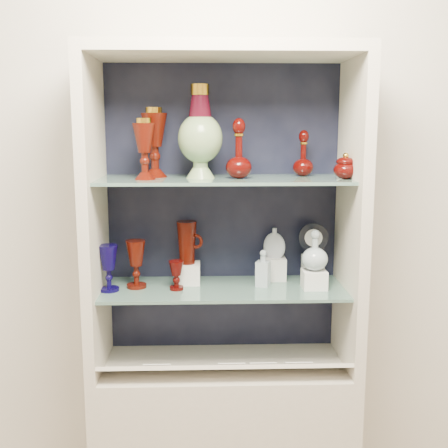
{
  "coord_description": "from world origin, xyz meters",
  "views": [
    {
      "loc": [
        -0.07,
        -0.53,
        1.67
      ],
      "look_at": [
        0.0,
        1.53,
        1.3
      ],
      "focal_mm": 45.0,
      "sensor_mm": 36.0,
      "label": 1
    }
  ],
  "objects_px": {
    "lidded_bowl": "(345,166)",
    "ruby_goblet_tall": "(136,264)",
    "ruby_goblet_small": "(176,275)",
    "ruby_decanter_b": "(303,152)",
    "clear_round_decanter": "(315,251)",
    "ruby_decanter_a": "(239,145)",
    "cobalt_goblet": "(109,268)",
    "pedestal_lamp_right": "(155,142)",
    "cameo_medallion": "(313,239)",
    "ruby_pitcher": "(187,243)",
    "pedestal_lamp_left": "(144,149)",
    "flat_flask": "(274,242)",
    "enamel_urn": "(200,132)",
    "clear_square_bottle": "(263,268)"
  },
  "relations": [
    {
      "from": "lidded_bowl",
      "to": "ruby_goblet_tall",
      "type": "relative_size",
      "value": 0.53
    },
    {
      "from": "lidded_bowl",
      "to": "ruby_goblet_small",
      "type": "relative_size",
      "value": 0.88
    },
    {
      "from": "ruby_decanter_b",
      "to": "clear_round_decanter",
      "type": "xyz_separation_m",
      "value": [
        0.04,
        -0.1,
        -0.37
      ]
    },
    {
      "from": "ruby_decanter_a",
      "to": "ruby_decanter_b",
      "type": "height_order",
      "value": "ruby_decanter_a"
    },
    {
      "from": "cobalt_goblet",
      "to": "ruby_goblet_small",
      "type": "relative_size",
      "value": 1.57
    },
    {
      "from": "pedestal_lamp_right",
      "to": "cameo_medallion",
      "type": "xyz_separation_m",
      "value": [
        0.62,
        0.03,
        -0.38
      ]
    },
    {
      "from": "ruby_pitcher",
      "to": "cameo_medallion",
      "type": "relative_size",
      "value": 1.22
    },
    {
      "from": "pedestal_lamp_left",
      "to": "flat_flask",
      "type": "xyz_separation_m",
      "value": [
        0.49,
        0.15,
        -0.38
      ]
    },
    {
      "from": "pedestal_lamp_right",
      "to": "lidded_bowl",
      "type": "relative_size",
      "value": 2.66
    },
    {
      "from": "ruby_goblet_tall",
      "to": "flat_flask",
      "type": "bearing_deg",
      "value": 10.43
    },
    {
      "from": "enamel_urn",
      "to": "ruby_pitcher",
      "type": "height_order",
      "value": "enamel_urn"
    },
    {
      "from": "pedestal_lamp_right",
      "to": "enamel_urn",
      "type": "relative_size",
      "value": 0.76
    },
    {
      "from": "clear_round_decanter",
      "to": "ruby_goblet_tall",
      "type": "bearing_deg",
      "value": 177.3
    },
    {
      "from": "lidded_bowl",
      "to": "flat_flask",
      "type": "xyz_separation_m",
      "value": [
        -0.23,
        0.16,
        -0.32
      ]
    },
    {
      "from": "enamel_urn",
      "to": "pedestal_lamp_right",
      "type": "bearing_deg",
      "value": 164.9
    },
    {
      "from": "ruby_decanter_b",
      "to": "flat_flask",
      "type": "relative_size",
      "value": 1.5
    },
    {
      "from": "ruby_goblet_small",
      "to": "pedestal_lamp_right",
      "type": "bearing_deg",
      "value": 134.92
    },
    {
      "from": "ruby_goblet_small",
      "to": "cameo_medallion",
      "type": "bearing_deg",
      "value": 11.79
    },
    {
      "from": "ruby_goblet_tall",
      "to": "clear_square_bottle",
      "type": "distance_m",
      "value": 0.49
    },
    {
      "from": "ruby_pitcher",
      "to": "clear_square_bottle",
      "type": "relative_size",
      "value": 1.16
    },
    {
      "from": "pedestal_lamp_left",
      "to": "ruby_decanter_b",
      "type": "relative_size",
      "value": 1.18
    },
    {
      "from": "pedestal_lamp_right",
      "to": "ruby_goblet_tall",
      "type": "relative_size",
      "value": 1.41
    },
    {
      "from": "ruby_decanter_a",
      "to": "lidded_bowl",
      "type": "xyz_separation_m",
      "value": [
        0.39,
        -0.03,
        -0.07
      ]
    },
    {
      "from": "ruby_goblet_small",
      "to": "clear_square_bottle",
      "type": "bearing_deg",
      "value": 5.99
    },
    {
      "from": "ruby_decanter_a",
      "to": "clear_round_decanter",
      "type": "distance_m",
      "value": 0.49
    },
    {
      "from": "clear_square_bottle",
      "to": "flat_flask",
      "type": "relative_size",
      "value": 1.16
    },
    {
      "from": "ruby_goblet_tall",
      "to": "ruby_goblet_small",
      "type": "height_order",
      "value": "ruby_goblet_tall"
    },
    {
      "from": "pedestal_lamp_left",
      "to": "cameo_medallion",
      "type": "xyz_separation_m",
      "value": [
        0.64,
        0.13,
        -0.36
      ]
    },
    {
      "from": "pedestal_lamp_right",
      "to": "clear_round_decanter",
      "type": "bearing_deg",
      "value": -7.33
    },
    {
      "from": "lidded_bowl",
      "to": "ruby_pitcher",
      "type": "xyz_separation_m",
      "value": [
        -0.58,
        0.12,
        -0.31
      ]
    },
    {
      "from": "ruby_pitcher",
      "to": "clear_round_decanter",
      "type": "bearing_deg",
      "value": 14.47
    },
    {
      "from": "pedestal_lamp_right",
      "to": "flat_flask",
      "type": "relative_size",
      "value": 2.09
    },
    {
      "from": "enamel_urn",
      "to": "clear_square_bottle",
      "type": "relative_size",
      "value": 2.37
    },
    {
      "from": "ruby_decanter_a",
      "to": "flat_flask",
      "type": "relative_size",
      "value": 1.98
    },
    {
      "from": "ruby_goblet_small",
      "to": "ruby_decanter_b",
      "type": "bearing_deg",
      "value": 11.17
    },
    {
      "from": "flat_flask",
      "to": "cameo_medallion",
      "type": "relative_size",
      "value": 0.91
    },
    {
      "from": "pedestal_lamp_left",
      "to": "flat_flask",
      "type": "bearing_deg",
      "value": 16.86
    },
    {
      "from": "clear_square_bottle",
      "to": "cameo_medallion",
      "type": "relative_size",
      "value": 1.05
    },
    {
      "from": "enamel_urn",
      "to": "lidded_bowl",
      "type": "bearing_deg",
      "value": -6.52
    },
    {
      "from": "clear_square_bottle",
      "to": "flat_flask",
      "type": "bearing_deg",
      "value": 60.92
    },
    {
      "from": "enamel_urn",
      "to": "ruby_pitcher",
      "type": "bearing_deg",
      "value": 134.89
    },
    {
      "from": "flat_flask",
      "to": "cameo_medallion",
      "type": "xyz_separation_m",
      "value": [
        0.15,
        -0.02,
        0.02
      ]
    },
    {
      "from": "pedestal_lamp_right",
      "to": "ruby_goblet_tall",
      "type": "height_order",
      "value": "pedestal_lamp_right"
    },
    {
      "from": "ruby_goblet_small",
      "to": "flat_flask",
      "type": "bearing_deg",
      "value": 18.94
    },
    {
      "from": "lidded_bowl",
      "to": "cameo_medallion",
      "type": "xyz_separation_m",
      "value": [
        -0.08,
        0.14,
        -0.3
      ]
    },
    {
      "from": "pedestal_lamp_right",
      "to": "ruby_goblet_small",
      "type": "xyz_separation_m",
      "value": [
        0.08,
        -0.08,
        -0.49
      ]
    },
    {
      "from": "ruby_goblet_small",
      "to": "enamel_urn",
      "type": "bearing_deg",
      "value": 18.89
    },
    {
      "from": "ruby_decanter_a",
      "to": "ruby_goblet_tall",
      "type": "relative_size",
      "value": 1.34
    },
    {
      "from": "pedestal_lamp_left",
      "to": "ruby_decanter_b",
      "type": "height_order",
      "value": "pedestal_lamp_left"
    },
    {
      "from": "ruby_goblet_tall",
      "to": "ruby_pitcher",
      "type": "xyz_separation_m",
      "value": [
        0.19,
        0.05,
        0.07
      ]
    }
  ]
}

